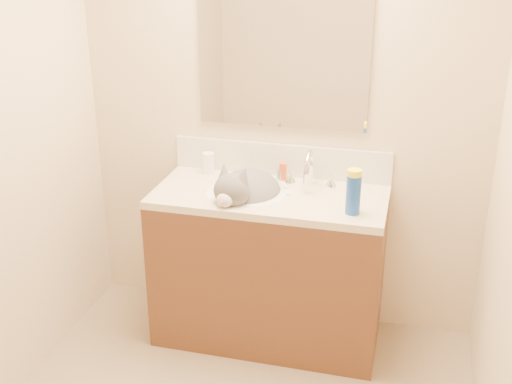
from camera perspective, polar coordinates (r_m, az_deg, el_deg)
The scene contains 16 objects.
room_shell at distance 2.20m, azimuth -4.53°, elevation 5.48°, with size 2.24×2.54×2.52m.
vanity_cabinet at distance 3.50m, azimuth 1.17°, elevation -6.92°, with size 1.20×0.55×0.82m, color #58331E.
counter_slab at distance 3.30m, azimuth 1.22°, elevation -0.42°, with size 1.20×0.55×0.04m, color beige.
basin at distance 3.33m, azimuth -0.92°, elevation -1.20°, with size 0.45×0.36×0.14m, color white.
faucet at distance 3.36m, azimuth 4.77°, elevation 1.84°, with size 0.28×0.20×0.21m.
cat at distance 3.31m, azimuth -0.95°, elevation -0.20°, with size 0.42×0.52×0.36m.
backsplash at distance 3.50m, azimuth 2.23°, elevation 2.87°, with size 1.20×0.02×0.18m, color silver.
mirror at distance 3.35m, azimuth 2.39°, elevation 12.41°, with size 0.90×0.02×0.80m, color white.
pill_bottle at distance 3.55m, azimuth -4.24°, elevation 2.57°, with size 0.06×0.06×0.12m, color white.
pill_label at distance 3.56m, azimuth -4.23°, elevation 2.36°, with size 0.06×0.06×0.04m, color orange.
silver_jar at distance 3.47m, azimuth 2.29°, elevation 1.63°, with size 0.05×0.05×0.06m, color #B7B7BC.
amber_bottle at distance 3.46m, azimuth 2.40°, elevation 1.84°, with size 0.04×0.04×0.10m, color #D84D19.
toothbrush at distance 3.34m, azimuth 2.70°, elevation 0.27°, with size 0.02×0.15×0.01m, color white.
toothbrush_head at distance 3.34m, azimuth 2.70°, elevation 0.30°, with size 0.01×0.03×0.01m, color #66ABD9.
spray_can at distance 3.06m, azimuth 8.64°, elevation -0.23°, with size 0.07×0.07×0.19m, color #1844AD.
spray_cap at distance 3.03m, azimuth 8.75°, elevation 1.60°, with size 0.07×0.07×0.04m, color #FCFA1A.
Camera 1 is at (0.69, -1.99, 2.13)m, focal length 45.00 mm.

